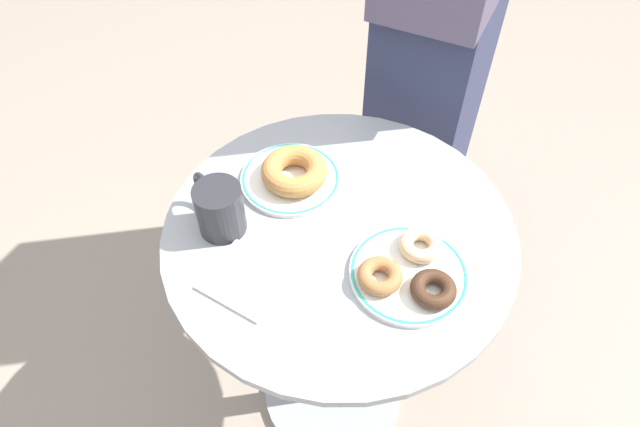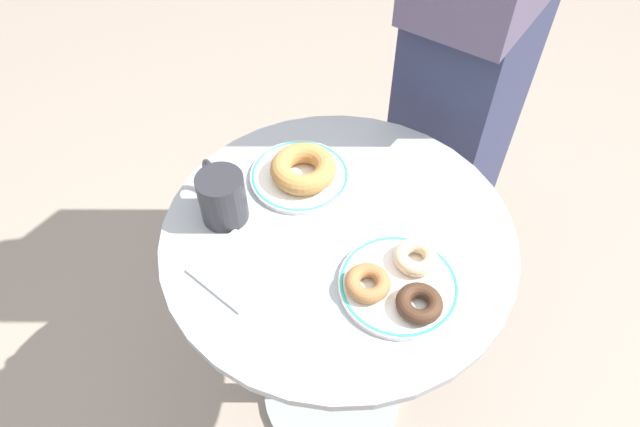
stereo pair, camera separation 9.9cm
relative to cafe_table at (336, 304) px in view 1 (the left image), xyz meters
The scene contains 11 objects.
ground_plane 0.49m from the cafe_table, ahead, with size 7.00×7.00×0.02m, color gray.
cafe_table is the anchor object (origin of this frame).
plate_left 0.31m from the cafe_table, behind, with size 0.19×0.19×0.01m.
plate_right 0.31m from the cafe_table, ahead, with size 0.20×0.20×0.01m.
donut_old_fashioned 0.33m from the cafe_table, behind, with size 0.13×0.13×0.04m, color #BC7F42.
donut_chocolate 0.35m from the cafe_table, ahead, with size 0.08×0.08×0.03m, color #422819.
donut_glazed 0.32m from the cafe_table, 28.91° to the left, with size 0.08×0.08×0.03m, color #E0B789.
donut_cinnamon 0.32m from the cafe_table, 11.36° to the right, with size 0.08×0.08×0.03m, color #A36B3D.
paper_napkin 0.33m from the cafe_table, 94.76° to the right, with size 0.13×0.12×0.01m, color white.
coffee_mug 0.38m from the cafe_table, 131.51° to the right, with size 0.13×0.09×0.10m.
person_figure 0.65m from the cafe_table, 114.74° to the left, with size 0.37×0.46×1.70m.
Camera 1 is at (0.46, -0.43, 1.53)m, focal length 31.23 mm.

